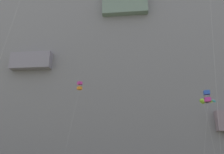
{
  "coord_description": "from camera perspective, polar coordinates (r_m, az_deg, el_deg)",
  "views": [
    {
      "loc": [
        1.81,
        -1.4,
        3.28
      ],
      "look_at": [
        -1.16,
        27.71,
        13.12
      ],
      "focal_mm": 35.19,
      "sensor_mm": 36.0,
      "label": 1
    }
  ],
  "objects": [
    {
      "name": "kite_box_low_right",
      "position": [
        42.04,
        -8.42,
        -2.29
      ],
      "size": [
        1.56,
        5.71,
        15.74
      ],
      "color": "#CC3399",
      "rests_on": "ground"
    },
    {
      "name": "cliff_face",
      "position": [
        78.5,
        3.93,
        7.69
      ],
      "size": [
        180.0,
        27.86,
        75.98
      ],
      "color": "gray",
      "rests_on": "ground"
    },
    {
      "name": "kite_box_upper_left",
      "position": [
        36.18,
        23.48,
        -4.6
      ],
      "size": [
        3.28,
        2.93,
        11.94
      ],
      "color": "blue",
      "rests_on": "ground"
    },
    {
      "name": "kite_windsock_upper_mid",
      "position": [
        42.42,
        23.28,
        -5.78
      ],
      "size": [
        4.51,
        4.91,
        12.37
      ],
      "color": "#8CCC33",
      "rests_on": "ground"
    }
  ]
}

